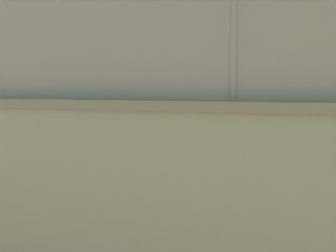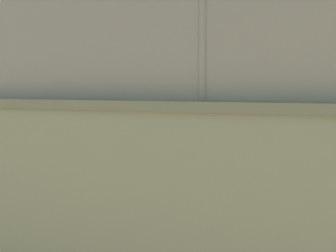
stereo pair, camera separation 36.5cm
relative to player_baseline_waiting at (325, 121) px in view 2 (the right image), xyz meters
The scene contains 5 objects.
ground_plane 5.11m from the player_baseline_waiting, ahead, with size 260.00×260.00×0.00m, color tan.
player_baseline_waiting is the anchor object (origin of this frame).
player_at_service_line 3.00m from the player_baseline_waiting, 76.61° to the left, with size 0.71×0.88×1.65m.
player_crossing_court 3.53m from the player_baseline_waiting, 28.28° to the right, with size 1.13×0.72×1.63m.
sports_ball 1.42m from the player_baseline_waiting, 94.06° to the left, with size 0.22×0.22×0.22m, color white.
Camera 2 is at (-6.15, 15.67, 1.94)m, focal length 52.77 mm.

